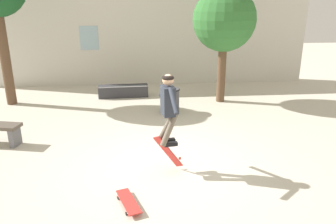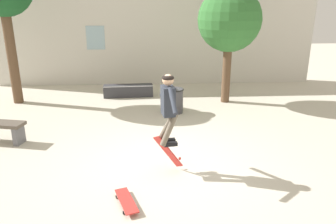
{
  "view_description": "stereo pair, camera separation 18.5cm",
  "coord_description": "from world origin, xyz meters",
  "views": [
    {
      "loc": [
        -0.5,
        -6.0,
        3.18
      ],
      "look_at": [
        0.03,
        -0.23,
        1.23
      ],
      "focal_mm": 35.0,
      "sensor_mm": 36.0,
      "label": 1
    },
    {
      "loc": [
        -0.32,
        -6.02,
        3.18
      ],
      "look_at": [
        0.03,
        -0.23,
        1.23
      ],
      "focal_mm": 35.0,
      "sensor_mm": 36.0,
      "label": 2
    }
  ],
  "objects": [
    {
      "name": "skater",
      "position": [
        0.03,
        -0.23,
        1.39
      ],
      "size": [
        0.41,
        1.25,
        1.37
      ],
      "rotation": [
        0.0,
        0.0,
        0.16
      ],
      "color": "#282D38"
    },
    {
      "name": "skateboard_resting",
      "position": [
        -0.72,
        -1.34,
        0.07
      ],
      "size": [
        0.45,
        0.8,
        0.08
      ],
      "rotation": [
        0.0,
        0.0,
        5.04
      ],
      "color": "red",
      "rests_on": "ground_plane"
    },
    {
      "name": "building_backdrop",
      "position": [
        0.02,
        7.25,
        2.5
      ],
      "size": [
        13.23,
        0.52,
        6.11
      ],
      "color": "beige",
      "rests_on": "ground_plane"
    },
    {
      "name": "tree_right",
      "position": [
        2.23,
        4.4,
        2.63
      ],
      "size": [
        1.99,
        1.99,
        3.66
      ],
      "color": "brown",
      "rests_on": "ground_plane"
    },
    {
      "name": "skate_ledge",
      "position": [
        -1.05,
        5.22,
        0.21
      ],
      "size": [
        1.74,
        0.51,
        0.42
      ],
      "rotation": [
        0.0,
        0.0,
        0.06
      ],
      "color": "#38383D",
      "rests_on": "ground_plane"
    },
    {
      "name": "trash_bin",
      "position": [
        0.43,
        3.37,
        0.39
      ],
      "size": [
        0.57,
        0.57,
        0.74
      ],
      "color": "#47474C",
      "rests_on": "ground_plane"
    },
    {
      "name": "ground_plane",
      "position": [
        0.0,
        0.0,
        0.0
      ],
      "size": [
        40.0,
        40.0,
        0.0
      ],
      "primitive_type": "plane",
      "color": "beige"
    },
    {
      "name": "skateboard_flipping",
      "position": [
        0.03,
        -0.23,
        0.42
      ],
      "size": [
        0.58,
        0.23,
        0.72
      ],
      "rotation": [
        0.0,
        0.0,
        -0.06
      ],
      "color": "red"
    }
  ]
}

